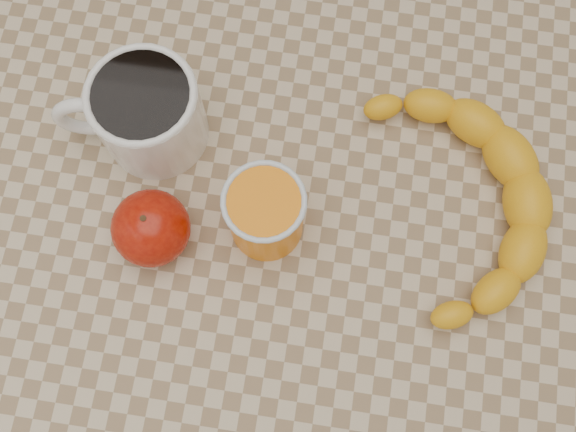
# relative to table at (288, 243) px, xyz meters

# --- Properties ---
(ground) EXTENTS (3.00, 3.00, 0.00)m
(ground) POSITION_rel_table_xyz_m (0.00, 0.00, -0.66)
(ground) COLOR tan
(ground) RESTS_ON ground
(table) EXTENTS (0.80, 0.80, 0.75)m
(table) POSITION_rel_table_xyz_m (0.00, 0.00, 0.00)
(table) COLOR tan
(table) RESTS_ON ground
(coffee_mug) EXTENTS (0.15, 0.12, 0.09)m
(coffee_mug) POSITION_rel_table_xyz_m (-0.15, 0.07, 0.13)
(coffee_mug) COLOR white
(coffee_mug) RESTS_ON table
(orange_juice_glass) EXTENTS (0.07, 0.07, 0.09)m
(orange_juice_glass) POSITION_rel_table_xyz_m (-0.02, -0.01, 0.13)
(orange_juice_glass) COLOR orange
(orange_juice_glass) RESTS_ON table
(apple) EXTENTS (0.07, 0.07, 0.07)m
(apple) POSITION_rel_table_xyz_m (-0.12, -0.03, 0.12)
(apple) COLOR #880C04
(apple) RESTS_ON table
(banana) EXTENTS (0.32, 0.37, 0.05)m
(banana) POSITION_rel_table_xyz_m (0.16, 0.04, 0.11)
(banana) COLOR gold
(banana) RESTS_ON table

